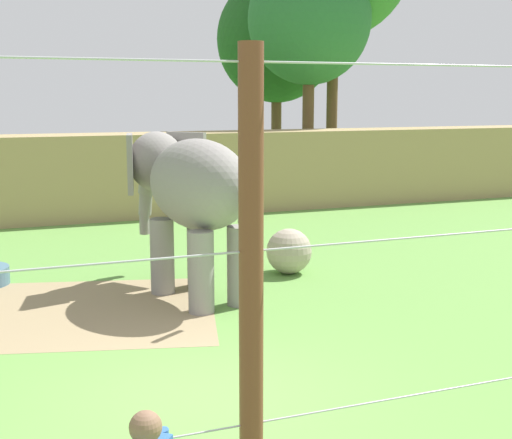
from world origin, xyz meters
name	(u,v)px	position (x,y,z in m)	size (l,w,h in m)	color
ground_plane	(202,398)	(0.00, 0.00, 0.00)	(120.00, 120.00, 0.00)	#609342
dirt_patch	(89,311)	(-0.83, 4.15, 0.00)	(4.34, 3.99, 0.01)	#937F5B
embankment_wall	(73,177)	(0.00, 13.64, 1.28)	(36.00, 1.80, 2.56)	tan
elephant	(190,190)	(1.12, 4.47, 1.99)	(2.11, 3.98, 3.01)	gray
enrichment_ball	(289,251)	(3.47, 5.29, 0.48)	(0.96, 0.96, 0.96)	tan
cable_fence	(265,281)	(-0.06, -2.25, 2.08)	(11.74, 0.22, 4.14)	brown
tree_behind_wall	(309,20)	(9.11, 16.49, 6.47)	(4.59, 4.59, 8.91)	brown
tree_far_right	(277,40)	(9.39, 20.32, 6.05)	(5.08, 5.08, 8.74)	brown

